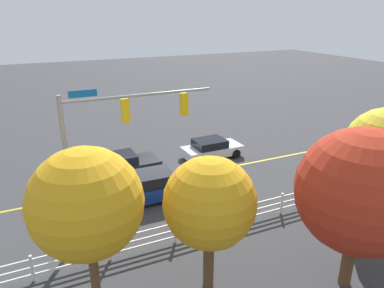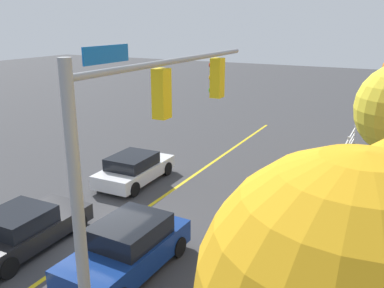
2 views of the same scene
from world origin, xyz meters
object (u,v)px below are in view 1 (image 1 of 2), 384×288
car_2 (150,187)px  pedestrian (92,211)px  car_1 (123,164)px  tree_1 (86,204)px  tree_2 (360,191)px  tree_0 (210,203)px  car_0 (211,148)px

car_2 → pedestrian: pedestrian is taller
car_1 → tree_1: (3.56, 10.11, 3.32)m
tree_1 → tree_2: bearing=161.5°
car_1 → tree_0: 11.30m
pedestrian → tree_0: 6.93m
car_0 → tree_1: bearing=-135.5°
car_0 → tree_0: tree_0 is taller
car_0 → car_2: (5.83, 3.91, 0.09)m
tree_0 → tree_2: tree_2 is taller
car_1 → car_2: 3.84m
tree_1 → tree_2: 9.11m
pedestrian → tree_0: size_ratio=0.33×
pedestrian → tree_1: bearing=10.3°
car_2 → pedestrian: bearing=26.2°
tree_1 → tree_2: (-8.64, 2.89, -0.09)m
car_2 → tree_1: tree_1 is taller
car_0 → pedestrian: (9.11, 5.43, 0.27)m
car_0 → car_1: car_1 is taller
pedestrian → tree_0: (-3.18, 5.61, 2.54)m
tree_1 → car_1: bearing=-109.4°
car_1 → pedestrian: bearing=-119.2°
car_2 → tree_0: (0.10, 7.12, 2.72)m
car_0 → tree_2: tree_2 is taller
car_0 → tree_1: 14.58m
car_2 → tree_1: size_ratio=0.75×
tree_1 → tree_2: tree_2 is taller
car_0 → tree_1: size_ratio=0.72×
car_1 → tree_1: tree_1 is taller
tree_2 → car_2: bearing=-63.4°
car_1 → car_2: (-0.47, 3.81, 0.11)m
car_0 → pedestrian: bearing=-150.7°
car_1 → tree_2: bearing=-70.0°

